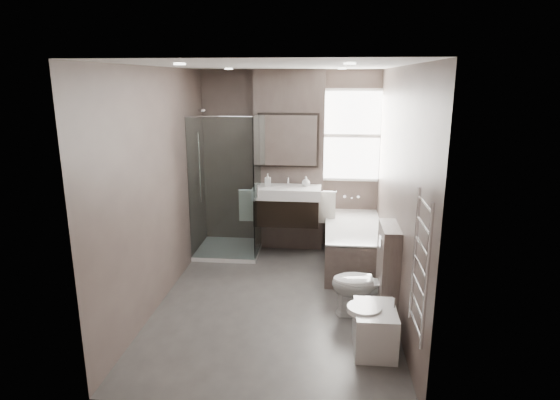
# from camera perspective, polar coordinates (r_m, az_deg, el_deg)

# --- Properties ---
(room) EXTENTS (2.70, 3.90, 2.70)m
(room) POSITION_cam_1_polar(r_m,az_deg,el_deg) (5.10, -0.45, 1.30)
(room) COLOR #484542
(room) RESTS_ON ground
(vanity_pier) EXTENTS (1.00, 0.25, 2.60)m
(vanity_pier) POSITION_cam_1_polar(r_m,az_deg,el_deg) (6.83, 1.12, 4.71)
(vanity_pier) COLOR brown
(vanity_pier) RESTS_ON ground
(vanity) EXTENTS (0.95, 0.47, 0.66)m
(vanity) POSITION_cam_1_polar(r_m,az_deg,el_deg) (6.61, 0.86, -0.59)
(vanity) COLOR black
(vanity) RESTS_ON vanity_pier
(mirror_cabinet) EXTENTS (0.86, 0.08, 0.76)m
(mirror_cabinet) POSITION_cam_1_polar(r_m,az_deg,el_deg) (6.62, 1.02, 7.28)
(mirror_cabinet) COLOR black
(mirror_cabinet) RESTS_ON vanity_pier
(towel_left) EXTENTS (0.24, 0.06, 0.44)m
(towel_left) POSITION_cam_1_polar(r_m,az_deg,el_deg) (6.66, -3.96, -0.68)
(towel_left) COLOR silver
(towel_left) RESTS_ON vanity_pier
(towel_right) EXTENTS (0.24, 0.06, 0.44)m
(towel_right) POSITION_cam_1_polar(r_m,az_deg,el_deg) (6.58, 5.71, -0.93)
(towel_right) COLOR silver
(towel_right) RESTS_ON vanity_pier
(shower_enclosure) EXTENTS (0.90, 0.90, 2.00)m
(shower_enclosure) POSITION_cam_1_polar(r_m,az_deg,el_deg) (6.71, -5.62, -2.65)
(shower_enclosure) COLOR white
(shower_enclosure) RESTS_ON ground
(bathtub) EXTENTS (0.75, 1.60, 0.57)m
(bathtub) POSITION_cam_1_polar(r_m,az_deg,el_deg) (6.42, 8.89, -5.22)
(bathtub) COLOR brown
(bathtub) RESTS_ON ground
(window) EXTENTS (0.98, 0.06, 1.33)m
(window) POSITION_cam_1_polar(r_m,az_deg,el_deg) (6.87, 8.78, 7.76)
(window) COLOR white
(window) RESTS_ON room
(toilet) EXTENTS (0.69, 0.40, 0.70)m
(toilet) POSITION_cam_1_polar(r_m,az_deg,el_deg) (5.14, 10.23, -10.04)
(toilet) COLOR white
(toilet) RESTS_ON ground
(cistern_box) EXTENTS (0.19, 0.55, 1.00)m
(cistern_box) POSITION_cam_1_polar(r_m,az_deg,el_deg) (5.13, 12.99, -8.42)
(cistern_box) COLOR brown
(cistern_box) RESTS_ON ground
(bidet) EXTENTS (0.45, 0.53, 0.54)m
(bidet) POSITION_cam_1_polar(r_m,az_deg,el_deg) (4.59, 11.39, -15.08)
(bidet) COLOR white
(bidet) RESTS_ON ground
(towel_radiator) EXTENTS (0.03, 0.49, 1.10)m
(towel_radiator) POSITION_cam_1_polar(r_m,az_deg,el_deg) (3.67, 16.75, -7.70)
(towel_radiator) COLOR silver
(towel_radiator) RESTS_ON room
(soap_bottle_a) EXTENTS (0.08, 0.08, 0.18)m
(soap_bottle_a) POSITION_cam_1_polar(r_m,az_deg,el_deg) (6.59, -1.50, 2.48)
(soap_bottle_a) COLOR white
(soap_bottle_a) RESTS_ON vanity
(soap_bottle_b) EXTENTS (0.11, 0.11, 0.14)m
(soap_bottle_b) POSITION_cam_1_polar(r_m,az_deg,el_deg) (6.59, 3.18, 2.30)
(soap_bottle_b) COLOR white
(soap_bottle_b) RESTS_ON vanity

